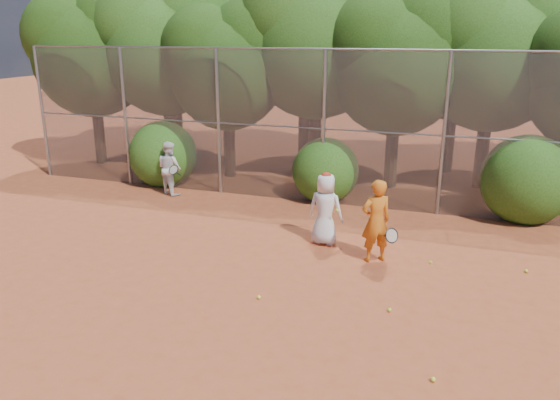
% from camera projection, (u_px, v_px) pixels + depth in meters
% --- Properties ---
extents(ground, '(80.00, 80.00, 0.00)m').
position_uv_depth(ground, '(288.00, 312.00, 9.00)').
color(ground, '#9B4223').
rests_on(ground, ground).
extents(fence_back, '(20.05, 0.09, 4.03)m').
position_uv_depth(fence_back, '(357.00, 129.00, 13.85)').
color(fence_back, gray).
rests_on(fence_back, ground).
extents(tree_0, '(4.38, 3.81, 6.00)m').
position_uv_depth(tree_0, '(93.00, 47.00, 18.01)').
color(tree_0, black).
rests_on(tree_0, ground).
extents(tree_1, '(4.64, 4.03, 6.35)m').
position_uv_depth(tree_1, '(167.00, 39.00, 17.62)').
color(tree_1, black).
rests_on(tree_1, ground).
extents(tree_2, '(3.99, 3.47, 5.47)m').
position_uv_depth(tree_2, '(229.00, 60.00, 16.39)').
color(tree_2, black).
rests_on(tree_2, ground).
extents(tree_3, '(4.89, 4.26, 6.70)m').
position_uv_depth(tree_3, '(319.00, 32.00, 16.28)').
color(tree_3, black).
rests_on(tree_3, ground).
extents(tree_4, '(4.19, 3.64, 5.73)m').
position_uv_depth(tree_4, '(400.00, 56.00, 15.15)').
color(tree_4, black).
rests_on(tree_4, ground).
extents(tree_5, '(4.51, 3.92, 6.17)m').
position_uv_depth(tree_5, '(496.00, 45.00, 15.01)').
color(tree_5, black).
rests_on(tree_5, ground).
extents(tree_9, '(4.83, 4.20, 6.62)m').
position_uv_depth(tree_9, '(175.00, 33.00, 19.96)').
color(tree_9, black).
rests_on(tree_9, ground).
extents(tree_10, '(5.15, 4.48, 7.06)m').
position_uv_depth(tree_10, '(308.00, 25.00, 18.51)').
color(tree_10, black).
rests_on(tree_10, ground).
extents(tree_11, '(4.64, 4.03, 6.35)m').
position_uv_depth(tree_11, '(460.00, 40.00, 16.73)').
color(tree_11, black).
rests_on(tree_11, ground).
extents(bush_0, '(2.00, 2.00, 2.00)m').
position_uv_depth(bush_0, '(163.00, 151.00, 16.25)').
color(bush_0, '#224C13').
rests_on(bush_0, ground).
extents(bush_1, '(1.80, 1.80, 1.80)m').
position_uv_depth(bush_1, '(326.00, 168.00, 14.73)').
color(bush_1, '#224C13').
rests_on(bush_1, ground).
extents(bush_2, '(2.20, 2.20, 2.20)m').
position_uv_depth(bush_2, '(527.00, 176.00, 13.13)').
color(bush_2, '#224C13').
rests_on(bush_2, ground).
extents(player_yellow, '(0.87, 0.69, 1.69)m').
position_uv_depth(player_yellow, '(376.00, 221.00, 10.77)').
color(player_yellow, '#CC6818').
rests_on(player_yellow, ground).
extents(player_teen, '(0.82, 0.58, 1.60)m').
position_uv_depth(player_teen, '(325.00, 209.00, 11.68)').
color(player_teen, silver).
rests_on(player_teen, ground).
extents(player_white, '(0.92, 0.83, 1.51)m').
position_uv_depth(player_white, '(170.00, 168.00, 15.28)').
color(player_white, white).
rests_on(player_white, ground).
extents(ball_0, '(0.07, 0.07, 0.07)m').
position_uv_depth(ball_0, '(390.00, 310.00, 9.00)').
color(ball_0, '#C1D727').
rests_on(ball_0, ground).
extents(ball_1, '(0.07, 0.07, 0.07)m').
position_uv_depth(ball_1, '(431.00, 262.00, 10.84)').
color(ball_1, '#C1D727').
rests_on(ball_1, ground).
extents(ball_2, '(0.07, 0.07, 0.07)m').
position_uv_depth(ball_2, '(433.00, 379.00, 7.21)').
color(ball_2, '#C1D727').
rests_on(ball_2, ground).
extents(ball_4, '(0.07, 0.07, 0.07)m').
position_uv_depth(ball_4, '(259.00, 297.00, 9.42)').
color(ball_4, '#C1D727').
rests_on(ball_4, ground).
extents(ball_5, '(0.07, 0.07, 0.07)m').
position_uv_depth(ball_5, '(526.00, 271.00, 10.44)').
color(ball_5, '#C1D727').
rests_on(ball_5, ground).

